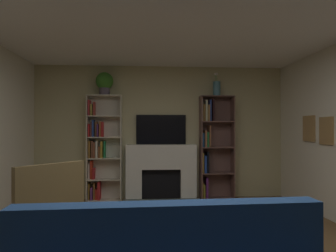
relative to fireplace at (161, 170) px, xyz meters
name	(u,v)px	position (x,y,z in m)	size (l,w,h in m)	color
wall_back_accent	(161,132)	(0.00, 0.14, 0.73)	(4.92, 0.06, 2.56)	tan
fireplace	(161,170)	(0.00, 0.00, 0.00)	(1.44, 0.51, 1.04)	silver
tv	(161,130)	(0.00, 0.08, 0.78)	(0.96, 0.06, 0.57)	black
bookshelf_left	(101,149)	(-1.14, 0.02, 0.41)	(0.64, 0.26, 1.97)	beige
bookshelf_right	(212,145)	(0.99, 0.00, 0.48)	(0.64, 0.29, 1.97)	brown
potted_plant	(105,82)	(-1.07, -0.04, 1.67)	(0.33, 0.33, 0.43)	#564D60
vase_with_flowers	(217,88)	(1.07, -0.04, 1.58)	(0.14, 0.14, 0.45)	teal
armchair	(39,213)	(-1.32, -2.85, 0.00)	(0.93, 0.94, 1.02)	brown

